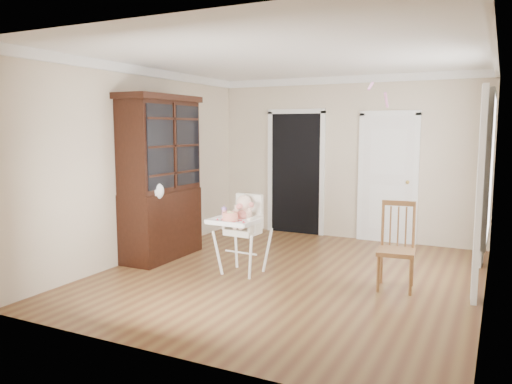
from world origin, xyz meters
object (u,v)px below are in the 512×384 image
at_px(china_cabinet, 161,177).
at_px(dining_chair, 396,249).
at_px(high_chair, 243,224).
at_px(sippy_cup, 224,212).
at_px(cake, 230,217).

height_order(china_cabinet, dining_chair, china_cabinet).
relative_size(high_chair, china_cabinet, 0.45).
height_order(sippy_cup, china_cabinet, china_cabinet).
height_order(high_chair, dining_chair, dining_chair).
bearing_deg(sippy_cup, cake, -44.51).
distance_m(cake, dining_chair, 2.00).
bearing_deg(cake, china_cabinet, 162.05).
xyz_separation_m(cake, china_cabinet, (-1.37, 0.45, 0.38)).
xyz_separation_m(cake, sippy_cup, (-0.19, 0.19, 0.01)).
xyz_separation_m(high_chair, sippy_cup, (-0.23, -0.06, 0.15)).
xyz_separation_m(sippy_cup, dining_chair, (2.11, 0.31, -0.32)).
distance_m(cake, sippy_cup, 0.27).
xyz_separation_m(high_chair, cake, (-0.04, -0.25, 0.14)).
bearing_deg(dining_chair, sippy_cup, -178.07).
bearing_deg(dining_chair, china_cabinet, 174.53).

